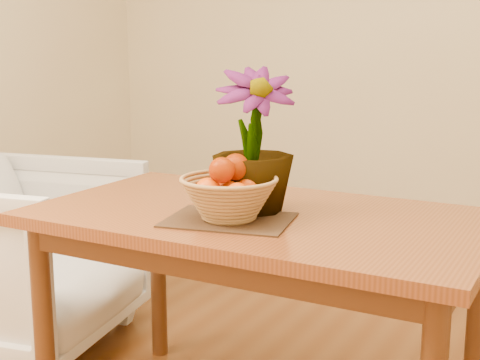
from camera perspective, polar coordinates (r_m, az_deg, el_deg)
The scene contains 7 objects.
wall_back at distance 3.86m, azimuth 15.18°, elevation 12.33°, with size 4.00×0.02×2.70m, color beige.
table at distance 2.10m, azimuth 1.62°, elevation -5.07°, with size 1.40×0.80×0.75m.
placemat at distance 1.97m, azimuth -0.94°, elevation -3.42°, with size 0.36×0.27×0.01m, color #3D2716.
wicker_basket at distance 1.96m, azimuth -0.94°, elevation -1.69°, with size 0.29×0.29×0.12m.
orange_pile at distance 1.95m, azimuth -0.93°, elevation 0.01°, with size 0.17×0.18×0.14m.
potted_plant at distance 2.03m, azimuth 1.13°, elevation 3.35°, with size 0.25×0.25×0.45m, color #1E4A15.
armchair at distance 2.96m, azimuth -18.31°, elevation -5.45°, with size 0.83×0.78×0.86m, color gray.
Camera 1 is at (0.91, -1.50, 1.25)m, focal length 50.00 mm.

